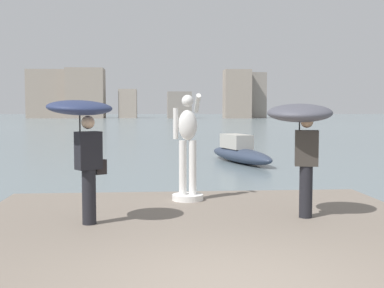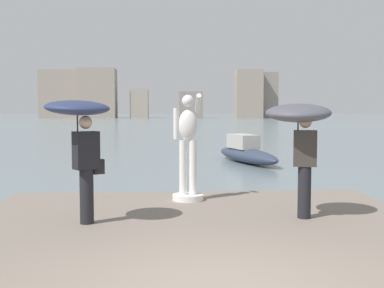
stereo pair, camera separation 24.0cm
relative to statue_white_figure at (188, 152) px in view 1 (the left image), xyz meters
The scene contains 7 objects.
ground_plane 34.99m from the statue_white_figure, 89.88° to the left, with size 400.00×400.00×0.00m, color slate.
pier 3.68m from the statue_white_figure, 88.83° to the right, with size 7.57×9.09×0.40m, color slate.
statue_white_figure is the anchor object (origin of this frame).
onlooker_left 2.75m from the statue_white_figure, 132.02° to the right, with size 1.42×1.42×2.01m.
onlooker_right 2.56m from the statue_white_figure, 43.90° to the right, with size 1.33×1.35×1.97m.
boat_leftward 11.14m from the statue_white_figure, 74.54° to the left, with size 2.37×5.44×1.17m.
distant_skyline 119.86m from the statue_white_figure, 92.31° to the left, with size 61.63×12.24×12.75m.
Camera 1 is at (-0.78, -4.85, 2.23)m, focal length 46.37 mm.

